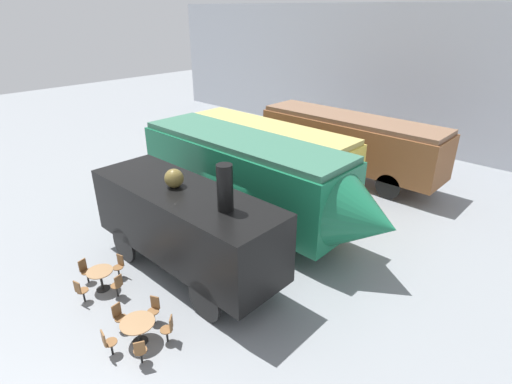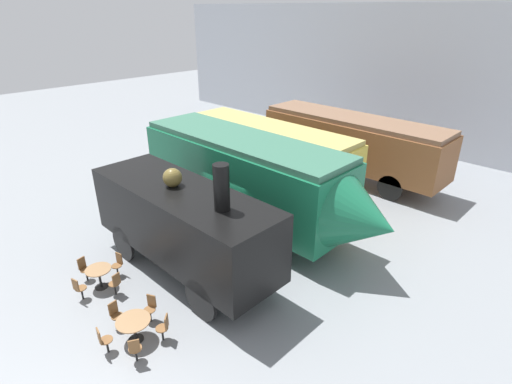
# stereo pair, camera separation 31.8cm
# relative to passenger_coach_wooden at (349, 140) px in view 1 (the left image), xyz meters

# --- Properties ---
(ground_plane) EXTENTS (80.00, 80.00, 0.00)m
(ground_plane) POSITION_rel_passenger_coach_wooden_xyz_m (-0.21, -8.64, -2.10)
(ground_plane) COLOR gray
(backdrop_wall) EXTENTS (44.00, 0.15, 9.00)m
(backdrop_wall) POSITION_rel_passenger_coach_wooden_xyz_m (-0.21, 7.07, 2.40)
(backdrop_wall) COLOR #B2B7C1
(backdrop_wall) RESTS_ON ground_plane
(passenger_coach_wooden) EXTENTS (10.28, 2.66, 3.41)m
(passenger_coach_wooden) POSITION_rel_passenger_coach_wooden_xyz_m (0.00, 0.00, 0.00)
(passenger_coach_wooden) COLOR brown
(passenger_coach_wooden) RESTS_ON ground_plane
(passenger_coach_vintage) EXTENTS (9.49, 2.60, 3.43)m
(passenger_coach_vintage) POSITION_rel_passenger_coach_wooden_xyz_m (-2.05, -4.50, -0.02)
(passenger_coach_vintage) COLOR #E0C64C
(passenger_coach_vintage) RESTS_ON ground_plane
(streamlined_locomotive) EXTENTS (11.88, 2.90, 3.84)m
(streamlined_locomotive) POSITION_rel_passenger_coach_wooden_xyz_m (0.20, -7.67, 0.19)
(streamlined_locomotive) COLOR #196B47
(streamlined_locomotive) RESTS_ON ground_plane
(steam_locomotive) EXTENTS (7.63, 2.44, 4.67)m
(steam_locomotive) POSITION_rel_passenger_coach_wooden_xyz_m (0.69, -11.77, -0.04)
(steam_locomotive) COLOR black
(steam_locomotive) RESTS_ON ground_plane
(cafe_table_near) EXTENTS (0.85, 0.85, 0.74)m
(cafe_table_near) POSITION_rel_passenger_coach_wooden_xyz_m (-0.66, -14.38, -1.52)
(cafe_table_near) COLOR black
(cafe_table_near) RESTS_ON ground_plane
(cafe_table_mid) EXTENTS (0.97, 0.97, 0.71)m
(cafe_table_mid) POSITION_rel_passenger_coach_wooden_xyz_m (2.30, -14.81, -1.52)
(cafe_table_mid) COLOR black
(cafe_table_mid) RESTS_ON ground_plane
(cafe_chair_0) EXTENTS (0.38, 0.36, 0.87)m
(cafe_chair_0) POSITION_rel_passenger_coach_wooden_xyz_m (0.11, -14.20, -1.59)
(cafe_chair_0) COLOR black
(cafe_chair_0) RESTS_ON ground_plane
(cafe_chair_1) EXTENTS (0.36, 0.38, 0.87)m
(cafe_chair_1) POSITION_rel_passenger_coach_wooden_xyz_m (-0.84, -13.60, -1.59)
(cafe_chair_1) COLOR black
(cafe_chair_1) RESTS_ON ground_plane
(cafe_chair_2) EXTENTS (0.38, 0.36, 0.87)m
(cafe_chair_2) POSITION_rel_passenger_coach_wooden_xyz_m (-1.44, -14.55, -1.59)
(cafe_chair_2) COLOR black
(cafe_chair_2) RESTS_ON ground_plane
(cafe_chair_3) EXTENTS (0.36, 0.38, 0.87)m
(cafe_chair_3) POSITION_rel_passenger_coach_wooden_xyz_m (-0.49, -15.15, -1.59)
(cafe_chair_3) COLOR black
(cafe_chair_3) RESTS_ON ground_plane
(cafe_chair_4) EXTENTS (0.38, 0.40, 0.87)m
(cafe_chair_4) POSITION_rel_passenger_coach_wooden_xyz_m (1.94, -14.03, -1.59)
(cafe_chair_4) COLOR black
(cafe_chair_4) RESTS_ON ground_plane
(cafe_chair_5) EXTENTS (0.37, 0.36, 0.87)m
(cafe_chair_5) POSITION_rel_passenger_coach_wooden_xyz_m (1.45, -14.92, -1.59)
(cafe_chair_5) COLOR black
(cafe_chair_5) RESTS_ON ground_plane
(cafe_chair_6) EXTENTS (0.36, 0.38, 0.87)m
(cafe_chair_6) POSITION_rel_passenger_coach_wooden_xyz_m (2.14, -15.65, -1.59)
(cafe_chair_6) COLOR black
(cafe_chair_6) RESTS_ON ground_plane
(cafe_chair_7) EXTENTS (0.40, 0.39, 0.87)m
(cafe_chair_7) POSITION_rel_passenger_coach_wooden_xyz_m (3.05, -15.22, -1.59)
(cafe_chair_7) COLOR black
(cafe_chair_7) RESTS_ON ground_plane
(cafe_chair_8) EXTENTS (0.40, 0.40, 0.87)m
(cafe_chair_8) POSITION_rel_passenger_coach_wooden_xyz_m (2.93, -14.22, -1.59)
(cafe_chair_8) COLOR black
(cafe_chair_8) RESTS_ON ground_plane
(visitor_person) EXTENTS (0.34, 0.34, 1.70)m
(visitor_person) POSITION_rel_passenger_coach_wooden_xyz_m (1.33, -9.97, -1.17)
(visitor_person) COLOR #262633
(visitor_person) RESTS_ON ground_plane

